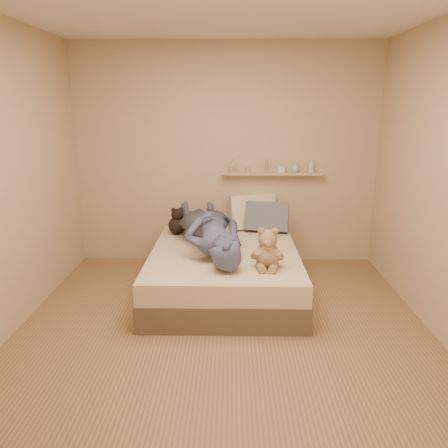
{
  "coord_description": "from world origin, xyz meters",
  "views": [
    {
      "loc": [
        0.07,
        -3.33,
        1.89
      ],
      "look_at": [
        0.0,
        0.65,
        0.8
      ],
      "focal_mm": 35.0,
      "sensor_mm": 36.0,
      "label": 1
    }
  ],
  "objects_px": {
    "teddy_bear": "(267,251)",
    "wall_shelf": "(272,174)",
    "dark_plush": "(177,223)",
    "pillow_cream": "(252,212)",
    "game_console": "(222,253)",
    "bed": "(224,270)",
    "person": "(210,229)",
    "pillow_grey": "(267,217)"
  },
  "relations": [
    {
      "from": "teddy_bear",
      "to": "wall_shelf",
      "type": "distance_m",
      "value": 1.51
    },
    {
      "from": "dark_plush",
      "to": "pillow_cream",
      "type": "xyz_separation_m",
      "value": [
        0.87,
        0.28,
        0.06
      ]
    },
    {
      "from": "game_console",
      "to": "wall_shelf",
      "type": "distance_m",
      "value": 1.62
    },
    {
      "from": "dark_plush",
      "to": "wall_shelf",
      "type": "relative_size",
      "value": 0.26
    },
    {
      "from": "dark_plush",
      "to": "wall_shelf",
      "type": "bearing_deg",
      "value": 18.03
    },
    {
      "from": "bed",
      "to": "teddy_bear",
      "type": "xyz_separation_m",
      "value": [
        0.4,
        -0.51,
        0.38
      ]
    },
    {
      "from": "pillow_cream",
      "to": "person",
      "type": "distance_m",
      "value": 0.89
    },
    {
      "from": "pillow_cream",
      "to": "pillow_grey",
      "type": "xyz_separation_m",
      "value": [
        0.17,
        -0.14,
        -0.03
      ]
    },
    {
      "from": "dark_plush",
      "to": "pillow_grey",
      "type": "height_order",
      "value": "pillow_grey"
    },
    {
      "from": "dark_plush",
      "to": "person",
      "type": "relative_size",
      "value": 0.19
    },
    {
      "from": "teddy_bear",
      "to": "game_console",
      "type": "bearing_deg",
      "value": -177.17
    },
    {
      "from": "bed",
      "to": "teddy_bear",
      "type": "height_order",
      "value": "teddy_bear"
    },
    {
      "from": "teddy_bear",
      "to": "pillow_grey",
      "type": "height_order",
      "value": "teddy_bear"
    },
    {
      "from": "bed",
      "to": "pillow_grey",
      "type": "xyz_separation_m",
      "value": [
        0.49,
        0.69,
        0.4
      ]
    },
    {
      "from": "bed",
      "to": "pillow_grey",
      "type": "height_order",
      "value": "pillow_grey"
    },
    {
      "from": "dark_plush",
      "to": "person",
      "type": "xyz_separation_m",
      "value": [
        0.39,
        -0.48,
        0.06
      ]
    },
    {
      "from": "pillow_cream",
      "to": "pillow_grey",
      "type": "height_order",
      "value": "pillow_cream"
    },
    {
      "from": "game_console",
      "to": "pillow_grey",
      "type": "height_order",
      "value": "pillow_grey"
    },
    {
      "from": "teddy_bear",
      "to": "dark_plush",
      "type": "height_order",
      "value": "teddy_bear"
    },
    {
      "from": "teddy_bear",
      "to": "person",
      "type": "relative_size",
      "value": 0.23
    },
    {
      "from": "game_console",
      "to": "teddy_bear",
      "type": "relative_size",
      "value": 0.48
    },
    {
      "from": "teddy_bear",
      "to": "wall_shelf",
      "type": "height_order",
      "value": "wall_shelf"
    },
    {
      "from": "pillow_grey",
      "to": "teddy_bear",
      "type": "bearing_deg",
      "value": -94.2
    },
    {
      "from": "dark_plush",
      "to": "person",
      "type": "distance_m",
      "value": 0.62
    },
    {
      "from": "teddy_bear",
      "to": "pillow_cream",
      "type": "relative_size",
      "value": 0.7
    },
    {
      "from": "teddy_bear",
      "to": "wall_shelf",
      "type": "bearing_deg",
      "value": 83.86
    },
    {
      "from": "bed",
      "to": "game_console",
      "type": "height_order",
      "value": "game_console"
    },
    {
      "from": "pillow_cream",
      "to": "game_console",
      "type": "bearing_deg",
      "value": -103.59
    },
    {
      "from": "game_console",
      "to": "person",
      "type": "height_order",
      "value": "person"
    },
    {
      "from": "bed",
      "to": "dark_plush",
      "type": "bearing_deg",
      "value": 134.93
    },
    {
      "from": "pillow_cream",
      "to": "bed",
      "type": "bearing_deg",
      "value": -111.07
    },
    {
      "from": "bed",
      "to": "pillow_cream",
      "type": "height_order",
      "value": "pillow_cream"
    },
    {
      "from": "pillow_grey",
      "to": "pillow_cream",
      "type": "bearing_deg",
      "value": 139.83
    },
    {
      "from": "wall_shelf",
      "to": "pillow_cream",
      "type": "bearing_deg",
      "value": -161.06
    },
    {
      "from": "wall_shelf",
      "to": "game_console",
      "type": "bearing_deg",
      "value": -111.22
    },
    {
      "from": "game_console",
      "to": "dark_plush",
      "type": "height_order",
      "value": "dark_plush"
    },
    {
      "from": "bed",
      "to": "teddy_bear",
      "type": "bearing_deg",
      "value": -52.18
    },
    {
      "from": "person",
      "to": "teddy_bear",
      "type": "bearing_deg",
      "value": 119.62
    },
    {
      "from": "teddy_bear",
      "to": "dark_plush",
      "type": "relative_size",
      "value": 1.22
    },
    {
      "from": "teddy_bear",
      "to": "dark_plush",
      "type": "bearing_deg",
      "value": 131.7
    },
    {
      "from": "teddy_bear",
      "to": "dark_plush",
      "type": "xyz_separation_m",
      "value": [
        -0.95,
        1.06,
        -0.02
      ]
    },
    {
      "from": "dark_plush",
      "to": "wall_shelf",
      "type": "xyz_separation_m",
      "value": [
        1.1,
        0.36,
        0.51
      ]
    }
  ]
}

